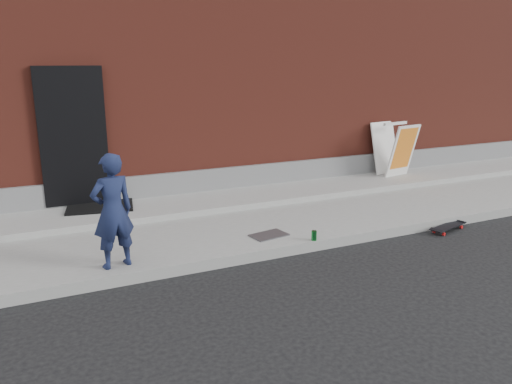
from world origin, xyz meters
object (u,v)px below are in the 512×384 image
child (113,211)px  skateboard (448,226)px  soda_can (314,236)px  pizza_sign (395,149)px

child → skateboard: child is taller
child → skateboard: (5.04, -0.41, -0.79)m
child → skateboard: bearing=162.4°
skateboard → soda_can: 2.37m
pizza_sign → soda_can: (-3.49, -2.52, -0.59)m
skateboard → soda_can: bearing=175.9°
child → skateboard: size_ratio=1.81×
child → soda_can: (2.68, -0.24, -0.64)m
skateboard → soda_can: (-2.36, 0.17, 0.15)m
pizza_sign → skateboard: bearing=-112.7°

